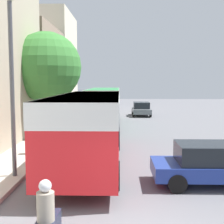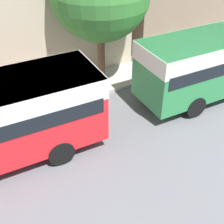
{
  "view_description": "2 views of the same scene",
  "coord_description": "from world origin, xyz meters",
  "px_view_note": "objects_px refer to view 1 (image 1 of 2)",
  "views": [
    {
      "loc": [
        -0.4,
        -6.23,
        3.69
      ],
      "look_at": [
        -0.89,
        13.56,
        1.75
      ],
      "focal_mm": 50.0,
      "sensor_mm": 36.0,
      "label": 1
    },
    {
      "loc": [
        7.69,
        8.15,
        8.34
      ],
      "look_at": [
        -0.37,
        12.34,
        1.75
      ],
      "focal_mm": 50.0,
      "sensor_mm": 36.0,
      "label": 2
    }
  ],
  "objects_px": {
    "bus_following": "(104,102)",
    "pedestrian_near_curb": "(81,107)",
    "car_crossing": "(207,164)",
    "pedestrian_walking_away": "(37,138)",
    "bus_lead": "(89,120)",
    "car_far_curb": "(141,109)"
  },
  "relations": [
    {
      "from": "bus_following",
      "to": "pedestrian_near_curb",
      "type": "bearing_deg",
      "value": 111.81
    },
    {
      "from": "car_crossing",
      "to": "pedestrian_walking_away",
      "type": "bearing_deg",
      "value": 60.72
    },
    {
      "from": "bus_lead",
      "to": "bus_following",
      "type": "height_order",
      "value": "bus_lead"
    },
    {
      "from": "car_crossing",
      "to": "pedestrian_near_curb",
      "type": "height_order",
      "value": "pedestrian_near_curb"
    },
    {
      "from": "bus_lead",
      "to": "car_far_curb",
      "type": "distance_m",
      "value": 20.4
    },
    {
      "from": "bus_following",
      "to": "pedestrian_walking_away",
      "type": "distance_m",
      "value": 11.27
    },
    {
      "from": "pedestrian_walking_away",
      "to": "pedestrian_near_curb",
      "type": "bearing_deg",
      "value": 89.92
    },
    {
      "from": "bus_lead",
      "to": "bus_following",
      "type": "distance_m",
      "value": 12.4
    },
    {
      "from": "car_far_curb",
      "to": "pedestrian_near_curb",
      "type": "bearing_deg",
      "value": 6.39
    },
    {
      "from": "car_far_curb",
      "to": "pedestrian_near_curb",
      "type": "relative_size",
      "value": 2.27
    },
    {
      "from": "bus_following",
      "to": "car_crossing",
      "type": "xyz_separation_m",
      "value": [
        4.4,
        -14.9,
        -1.23
      ]
    },
    {
      "from": "car_crossing",
      "to": "pedestrian_walking_away",
      "type": "relative_size",
      "value": 2.46
    },
    {
      "from": "car_crossing",
      "to": "car_far_curb",
      "type": "relative_size",
      "value": 0.99
    },
    {
      "from": "bus_lead",
      "to": "pedestrian_near_curb",
      "type": "height_order",
      "value": "bus_lead"
    },
    {
      "from": "bus_lead",
      "to": "car_crossing",
      "type": "bearing_deg",
      "value": -29.34
    },
    {
      "from": "car_far_curb",
      "to": "pedestrian_near_curb",
      "type": "xyz_separation_m",
      "value": [
        -6.38,
        -0.71,
        0.26
      ]
    },
    {
      "from": "car_far_curb",
      "to": "pedestrian_walking_away",
      "type": "bearing_deg",
      "value": 70.9
    },
    {
      "from": "bus_following",
      "to": "car_far_curb",
      "type": "xyz_separation_m",
      "value": [
        3.61,
        7.63,
        -1.23
      ]
    },
    {
      "from": "car_far_curb",
      "to": "pedestrian_walking_away",
      "type": "distance_m",
      "value": 19.57
    },
    {
      "from": "car_far_curb",
      "to": "car_crossing",
      "type": "bearing_deg",
      "value": 92.0
    },
    {
      "from": "bus_lead",
      "to": "car_far_curb",
      "type": "relative_size",
      "value": 2.57
    },
    {
      "from": "pedestrian_near_curb",
      "to": "pedestrian_walking_away",
      "type": "bearing_deg",
      "value": -90.08
    }
  ]
}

